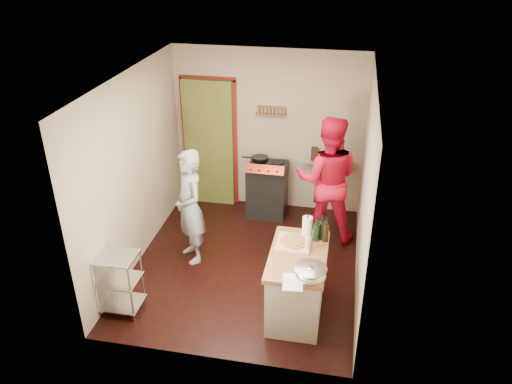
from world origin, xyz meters
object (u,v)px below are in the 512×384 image
at_px(island, 297,281).
at_px(person_red, 327,180).
at_px(wire_shelving, 119,280).
at_px(person_stripe, 190,207).
at_px(stove, 267,189).

bearing_deg(island, person_red, 83.51).
relative_size(wire_shelving, island, 0.65).
relative_size(wire_shelving, person_stripe, 0.49).
height_order(stove, person_red, person_red).
height_order(island, person_stripe, person_stripe).
bearing_deg(wire_shelving, island, 10.19).
distance_m(wire_shelving, person_red, 3.16).
bearing_deg(wire_shelving, person_red, 43.04).
distance_m(stove, person_stripe, 1.67).
height_order(person_stripe, person_red, person_red).
bearing_deg(person_red, stove, -29.93).
relative_size(stove, person_stripe, 0.62).
relative_size(wire_shelving, person_red, 0.42).
bearing_deg(person_red, island, 81.03).
height_order(stove, wire_shelving, stove).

